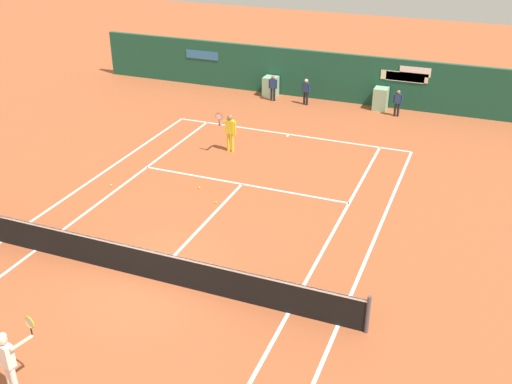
# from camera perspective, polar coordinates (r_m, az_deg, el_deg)

# --- Properties ---
(ground_plane) EXTENTS (80.00, 80.00, 0.01)m
(ground_plane) POSITION_cam_1_polar(r_m,az_deg,el_deg) (17.46, -8.87, -7.14)
(ground_plane) COLOR #A8512D
(tennis_net) EXTENTS (12.10, 0.10, 1.07)m
(tennis_net) POSITION_cam_1_polar(r_m,az_deg,el_deg) (16.78, -9.96, -6.71)
(tennis_net) COLOR #4C4C51
(tennis_net) RESTS_ON ground_plane
(sponsor_back_wall) EXTENTS (25.00, 1.02, 2.41)m
(sponsor_back_wall) POSITION_cam_1_polar(r_m,az_deg,el_deg) (30.88, 6.47, 10.80)
(sponsor_back_wall) COLOR #194C38
(sponsor_back_wall) RESTS_ON ground_plane
(player_on_baseline) EXTENTS (0.64, 0.66, 1.82)m
(player_on_baseline) POSITION_cam_1_polar(r_m,az_deg,el_deg) (24.36, -2.51, 5.90)
(player_on_baseline) COLOR yellow
(player_on_baseline) RESTS_ON ground_plane
(player_near_side) EXTENTS (0.74, 0.66, 1.81)m
(player_near_side) POSITION_cam_1_polar(r_m,az_deg,el_deg) (13.96, -22.45, -14.38)
(player_near_side) COLOR white
(player_near_side) RESTS_ON ground_plane
(ball_kid_left_post) EXTENTS (0.44, 0.21, 1.32)m
(ball_kid_left_post) POSITION_cam_1_polar(r_m,az_deg,el_deg) (30.06, 4.76, 9.62)
(ball_kid_left_post) COLOR black
(ball_kid_left_post) RESTS_ON ground_plane
(ball_kid_right_post) EXTENTS (0.44, 0.20, 1.31)m
(ball_kid_right_post) POSITION_cam_1_polar(r_m,az_deg,el_deg) (30.59, 1.62, 10.00)
(ball_kid_right_post) COLOR black
(ball_kid_right_post) RESTS_ON ground_plane
(ball_kid_centre_post) EXTENTS (0.42, 0.18, 1.27)m
(ball_kid_centre_post) POSITION_cam_1_polar(r_m,az_deg,el_deg) (29.15, 13.28, 8.37)
(ball_kid_centre_post) COLOR black
(ball_kid_centre_post) RESTS_ON ground_plane
(tennis_ball_by_sideline) EXTENTS (0.07, 0.07, 0.07)m
(tennis_ball_by_sideline) POSITION_cam_1_polar(r_m,az_deg,el_deg) (21.71, -5.40, 0.42)
(tennis_ball_by_sideline) COLOR #CCE033
(tennis_ball_by_sideline) RESTS_ON ground_plane
(tennis_ball_near_service_line) EXTENTS (0.07, 0.07, 0.07)m
(tennis_ball_near_service_line) POSITION_cam_1_polar(r_m,az_deg,el_deg) (22.41, -13.61, 0.62)
(tennis_ball_near_service_line) COLOR #CCE033
(tennis_ball_near_service_line) RESTS_ON ground_plane
(tennis_ball_mid_court) EXTENTS (0.07, 0.07, 0.07)m
(tennis_ball_mid_court) POSITION_cam_1_polar(r_m,az_deg,el_deg) (20.65, -3.82, -0.98)
(tennis_ball_mid_court) COLOR #CCE033
(tennis_ball_mid_court) RESTS_ON ground_plane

